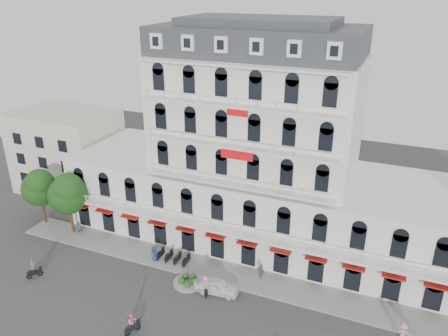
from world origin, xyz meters
TOP-DOWN VIEW (x-y plane):
  - ground at (0.00, 0.00)m, footprint 120.00×120.00m
  - sidewalk at (0.00, 9.00)m, footprint 53.00×4.00m
  - main_building at (0.00, 18.00)m, footprint 45.00×15.00m
  - flank_building_west at (-30.00, 20.00)m, footprint 14.00×10.00m
  - traffic_island at (-3.00, 6.00)m, footprint 3.20×3.20m
  - parked_scooter_row at (-6.35, 8.80)m, footprint 4.40×1.80m
  - tree_west_outer at (-25.95, 9.98)m, footprint 4.50×4.48m
  - tree_west_inner at (-20.95, 9.48)m, footprint 4.76×4.76m
  - parked_car at (0.31, 5.87)m, footprint 4.74×2.24m
  - rider_west at (-18.65, 0.64)m, footprint 1.18×1.43m
  - rider_southwest at (-4.45, -2.15)m, footprint 0.91×1.61m
  - rider_center at (-0.63, 5.20)m, footprint 1.04×1.57m
  - pedestrian_left at (-8.33, 8.11)m, footprint 1.00×0.72m
  - pedestrian_mid at (3.80, 9.50)m, footprint 1.20×0.84m
  - pedestrian_right at (17.89, 6.15)m, footprint 1.22×0.73m
  - pedestrian_far at (-20.00, 9.50)m, footprint 0.69×0.73m

SIDE VIEW (x-z plane):
  - ground at x=0.00m, z-range 0.00..0.00m
  - parked_scooter_row at x=-6.35m, z-range -0.55..0.55m
  - sidewalk at x=0.00m, z-range 0.00..0.16m
  - traffic_island at x=-3.00m, z-range -0.54..1.06m
  - parked_car at x=0.31m, z-range 0.00..1.56m
  - pedestrian_far at x=-20.00m, z-range 0.00..1.67m
  - pedestrian_right at x=17.89m, z-range 0.00..1.85m
  - pedestrian_mid at x=3.80m, z-range 0.00..1.89m
  - pedestrian_left at x=-8.33m, z-range 0.00..1.91m
  - rider_west at x=-18.65m, z-range -0.10..2.14m
  - rider_southwest at x=-4.45m, z-range 0.01..2.07m
  - rider_center at x=-0.63m, z-range 0.05..2.19m
  - tree_west_outer at x=-25.95m, z-range 1.47..9.23m
  - tree_west_inner at x=-20.95m, z-range 1.56..9.81m
  - flank_building_west at x=-30.00m, z-range 0.00..12.00m
  - main_building at x=0.00m, z-range -2.94..22.86m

